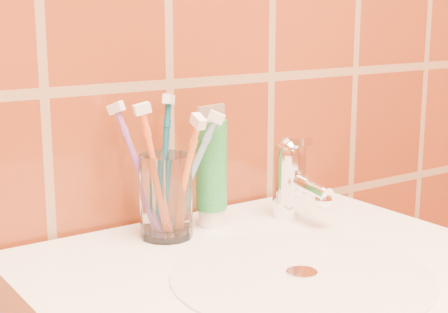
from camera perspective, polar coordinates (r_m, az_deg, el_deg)
glass_tumbler at (r=0.90m, az=-4.84°, el=-3.31°), size 0.09×0.09×0.11m
toothpaste_tube at (r=0.94m, az=-1.06°, el=-1.16°), size 0.05×0.04×0.17m
faucet at (r=0.99m, az=5.63°, el=-1.49°), size 0.05×0.11×0.12m
toothbrush_0 at (r=0.88m, az=-5.67°, el=-1.41°), size 0.07×0.07×0.19m
toothbrush_1 at (r=0.90m, az=-2.73°, el=-1.53°), size 0.15×0.14×0.18m
toothbrush_2 at (r=0.90m, az=-7.03°, el=-1.24°), size 0.12×0.16×0.20m
toothbrush_3 at (r=0.92m, az=-4.98°, el=-0.75°), size 0.11×0.11×0.20m
toothbrush_4 at (r=0.87m, az=-3.26°, el=-1.89°), size 0.03×0.16×0.20m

